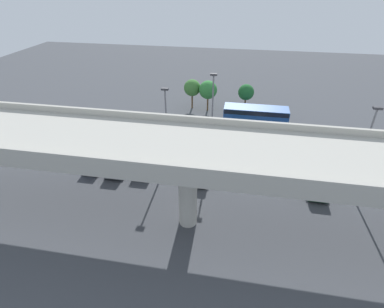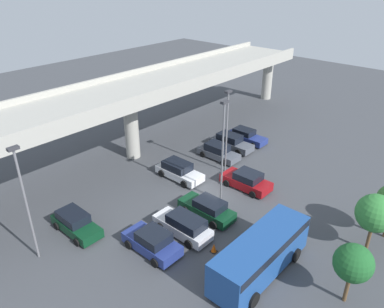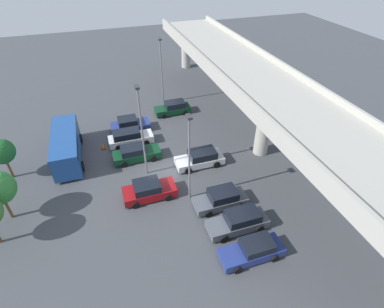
# 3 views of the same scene
# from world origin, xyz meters

# --- Properties ---
(ground_plane) EXTENTS (111.56, 111.56, 0.00)m
(ground_plane) POSITION_xyz_m (0.00, 0.00, 0.00)
(ground_plane) COLOR #424449
(highway_overpass) EXTENTS (53.51, 7.39, 7.97)m
(highway_overpass) POSITION_xyz_m (0.00, 10.90, 6.62)
(highway_overpass) COLOR #ADAAA0
(highway_overpass) RESTS_ON ground_plane
(parked_car_0) EXTENTS (2.03, 4.46, 1.57)m
(parked_car_0) POSITION_xyz_m (-11.01, 4.49, 0.74)
(parked_car_0) COLOR #0C381E
(parked_car_0) RESTS_ON ground_plane
(parked_car_1) EXTENTS (2.22, 4.40, 1.65)m
(parked_car_1) POSITION_xyz_m (-8.61, -1.43, 0.76)
(parked_car_1) COLOR navy
(parked_car_1) RESTS_ON ground_plane
(parked_car_2) EXTENTS (2.00, 4.75, 1.69)m
(parked_car_2) POSITION_xyz_m (-5.84, -1.85, 0.81)
(parked_car_2) COLOR silver
(parked_car_2) RESTS_ON ground_plane
(parked_car_3) EXTENTS (2.05, 4.75, 1.57)m
(parked_car_3) POSITION_xyz_m (-2.89, -1.69, 0.74)
(parked_car_3) COLOR #0C381E
(parked_car_3) RESTS_ON ground_plane
(parked_car_4) EXTENTS (2.15, 4.75, 1.61)m
(parked_car_4) POSITION_xyz_m (-0.01, 4.22, 0.77)
(parked_car_4) COLOR silver
(parked_car_4) RESTS_ON ground_plane
(parked_car_5) EXTENTS (2.24, 4.57, 1.60)m
(parked_car_5) POSITION_xyz_m (2.81, -1.55, 0.74)
(parked_car_5) COLOR maroon
(parked_car_5) RESTS_ON ground_plane
(parked_car_6) EXTENTS (2.08, 4.51, 1.57)m
(parked_car_6) POSITION_xyz_m (5.72, 4.02, 0.73)
(parked_car_6) COLOR #515660
(parked_car_6) RESTS_ON ground_plane
(parked_car_7) EXTENTS (2.02, 4.80, 1.63)m
(parked_car_7) POSITION_xyz_m (8.45, 4.37, 0.77)
(parked_car_7) COLOR #515660
(parked_car_7) RESTS_ON ground_plane
(parked_car_8) EXTENTS (1.98, 4.62, 1.46)m
(parked_car_8) POSITION_xyz_m (11.07, 4.20, 0.68)
(parked_car_8) COLOR navy
(parked_car_8) RESTS_ON ground_plane
(shuttle_bus) EXTENTS (8.28, 2.79, 2.78)m
(shuttle_bus) POSITION_xyz_m (-5.34, -8.20, 1.67)
(shuttle_bus) COLOR #1E478C
(shuttle_bus) RESTS_ON ground_plane
(lamp_post_near_aisle) EXTENTS (0.70, 0.35, 8.99)m
(lamp_post_near_aisle) POSITION_xyz_m (-0.39, -1.12, 5.20)
(lamp_post_near_aisle) COLOR slate
(lamp_post_near_aisle) RESTS_ON ground_plane
(lamp_post_mid_lot) EXTENTS (0.70, 0.35, 8.17)m
(lamp_post_mid_lot) POSITION_xyz_m (4.00, 1.78, 4.78)
(lamp_post_mid_lot) COLOR slate
(lamp_post_mid_lot) RESTS_ON ground_plane
(lamp_post_by_overpass) EXTENTS (0.70, 0.35, 8.48)m
(lamp_post_by_overpass) POSITION_xyz_m (-14.34, 4.01, 4.93)
(lamp_post_by_overpass) COLOR slate
(lamp_post_by_overpass) RESTS_ON ground_plane
(tree_front_left) EXTENTS (2.29, 2.29, 4.10)m
(tree_front_left) POSITION_xyz_m (-3.87, -13.32, 2.94)
(tree_front_left) COLOR brown
(tree_front_left) RESTS_ON ground_plane
(tree_front_centre) EXTENTS (2.65, 2.65, 4.51)m
(tree_front_centre) POSITION_xyz_m (1.59, -12.68, 3.17)
(tree_front_centre) COLOR brown
(tree_front_centre) RESTS_ON ground_plane
(traffic_cone) EXTENTS (0.44, 0.44, 0.70)m
(traffic_cone) POSITION_xyz_m (-5.82, -4.74, 0.33)
(traffic_cone) COLOR black
(traffic_cone) RESTS_ON ground_plane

